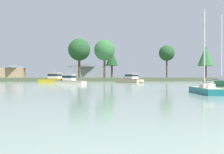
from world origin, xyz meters
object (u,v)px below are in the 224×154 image
object	(u,v)px
sailboat_teal	(206,92)
cruiser_yellow	(57,81)
sailboat_green	(224,85)
cruiser_sand	(132,81)
cruiser_cream	(68,82)

from	to	relation	value
sailboat_teal	cruiser_yellow	bearing A→B (deg)	111.67
sailboat_green	cruiser_sand	bearing A→B (deg)	110.29
cruiser_yellow	sailboat_green	distance (m)	36.76
sailboat_teal	cruiser_cream	world-z (taller)	sailboat_teal
cruiser_yellow	sailboat_teal	bearing A→B (deg)	-68.33
sailboat_teal	cruiser_cream	bearing A→B (deg)	114.83
cruiser_cream	sailboat_green	xyz separation A→B (m)	(24.87, -11.96, -0.21)
sailboat_teal	cruiser_sand	bearing A→B (deg)	86.64
sailboat_teal	sailboat_green	size ratio (longest dim) A/B	0.67
cruiser_yellow	sailboat_teal	world-z (taller)	sailboat_teal
cruiser_cream	sailboat_green	size ratio (longest dim) A/B	0.54
cruiser_sand	sailboat_teal	xyz separation A→B (m)	(-2.44, -41.61, -0.35)
cruiser_yellow	sailboat_green	size ratio (longest dim) A/B	0.67
cruiser_sand	sailboat_teal	size ratio (longest dim) A/B	1.10
cruiser_yellow	cruiser_cream	size ratio (longest dim) A/B	1.25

